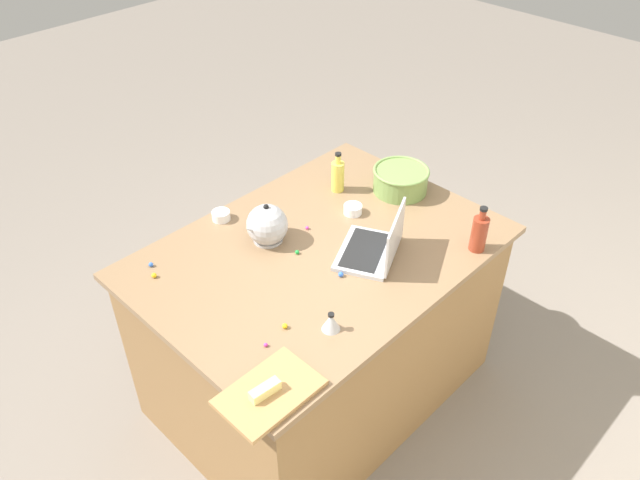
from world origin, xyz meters
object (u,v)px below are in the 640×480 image
at_px(cutting_board, 270,392).
at_px(kitchen_timer, 331,322).
at_px(butter_stick_left, 265,390).
at_px(ramekin_medium, 221,216).
at_px(mixing_bowl_large, 401,180).
at_px(bottle_soy, 479,233).
at_px(bottle_oil, 338,176).
at_px(ramekin_small, 353,209).
at_px(laptop, 376,247).
at_px(kettle, 267,225).

xyz_separation_m(cutting_board, kitchen_timer, (-0.36, -0.06, 0.03)).
bearing_deg(butter_stick_left, ramekin_medium, -120.51).
distance_m(mixing_bowl_large, kitchen_timer, 0.99).
height_order(mixing_bowl_large, bottle_soy, bottle_soy).
bearing_deg(mixing_bowl_large, bottle_oil, -46.46).
xyz_separation_m(mixing_bowl_large, bottle_soy, (0.13, 0.52, 0.02)).
xyz_separation_m(butter_stick_left, ramekin_small, (-0.98, -0.50, -0.01)).
distance_m(bottle_soy, ramekin_medium, 1.14).
distance_m(butter_stick_left, ramekin_medium, 1.03).
xyz_separation_m(bottle_soy, butter_stick_left, (1.15, -0.06, -0.05)).
height_order(laptop, ramekin_medium, laptop).
bearing_deg(kettle, mixing_bowl_large, 167.02).
bearing_deg(ramekin_medium, cutting_board, 60.37).
bearing_deg(bottle_soy, ramekin_medium, -56.50).
bearing_deg(cutting_board, bottle_soy, 177.14).
bearing_deg(mixing_bowl_large, bottle_soy, 76.28).
bearing_deg(cutting_board, bottle_oil, -147.14).
bearing_deg(ramekin_medium, ramekin_small, 139.03).
bearing_deg(bottle_oil, kitchen_timer, 41.66).
bearing_deg(kitchen_timer, laptop, -159.93).
height_order(laptop, kitchen_timer, laptop).
bearing_deg(ramekin_medium, bottle_soy, 123.50).
relative_size(bottle_soy, ramekin_small, 2.52).
distance_m(bottle_soy, bottle_oil, 0.74).
distance_m(bottle_soy, ramekin_small, 0.58).
bearing_deg(mixing_bowl_large, ramekin_small, -6.60).
height_order(ramekin_small, ramekin_medium, ramekin_small).
relative_size(mixing_bowl_large, cutting_board, 0.81).
xyz_separation_m(mixing_bowl_large, kitchen_timer, (0.90, 0.40, -0.03)).
relative_size(ramekin_small, kitchen_timer, 1.10).
distance_m(butter_stick_left, kitchen_timer, 0.38).
distance_m(ramekin_small, kitchen_timer, 0.74).
height_order(ramekin_small, kitchen_timer, kitchen_timer).
height_order(laptop, butter_stick_left, laptop).
relative_size(mixing_bowl_large, ramekin_medium, 3.27).
bearing_deg(kettle, butter_stick_left, 47.63).
distance_m(mixing_bowl_large, cutting_board, 1.34).
bearing_deg(kitchen_timer, bottle_soy, 171.37).
xyz_separation_m(laptop, bottle_oil, (-0.26, -0.46, 0.03)).
bearing_deg(mixing_bowl_large, laptop, 27.43).
bearing_deg(kettle, bottle_oil, -173.75).
xyz_separation_m(bottle_soy, bottle_oil, (0.08, -0.74, -0.00)).
bearing_deg(kettle, cutting_board, 48.56).
distance_m(bottle_oil, ramekin_medium, 0.59).
bearing_deg(cutting_board, mixing_bowl_large, -159.86).
bearing_deg(ramekin_medium, kettle, 99.74).
relative_size(laptop, mixing_bowl_large, 1.39).
distance_m(bottle_oil, kitchen_timer, 0.93).
relative_size(mixing_bowl_large, kettle, 1.26).
distance_m(ramekin_medium, kitchen_timer, 0.84).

